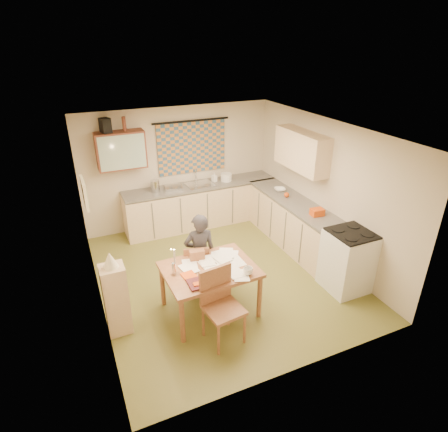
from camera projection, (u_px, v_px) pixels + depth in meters
name	position (u px, v px, depth m)	size (l,w,h in m)	color
floor	(222.00, 275.00, 6.49)	(4.00, 4.50, 0.02)	brown
ceiling	(221.00, 130.00, 5.39)	(4.00, 4.50, 0.02)	white
wall_back	(178.00, 167.00, 7.80)	(4.00, 0.02, 2.50)	beige
wall_front	(304.00, 288.00, 4.08)	(4.00, 0.02, 2.50)	beige
wall_left	(89.00, 233.00, 5.21)	(0.02, 4.50, 2.50)	beige
wall_right	(325.00, 190.00, 6.67)	(0.02, 4.50, 2.50)	beige
window_blind	(192.00, 148.00, 7.70)	(1.45, 0.03, 1.05)	#2F5475
curtain_rod	(191.00, 121.00, 7.45)	(0.04, 0.04, 1.60)	black
wall_cabinet	(121.00, 150.00, 7.00)	(0.90, 0.34, 0.70)	#5D2B1E
wall_cabinet_glass	(123.00, 153.00, 6.86)	(0.84, 0.02, 0.64)	#99B2A5
upper_cabinet_right	(302.00, 150.00, 6.80)	(0.34, 1.30, 0.70)	#D6B48D
framed_print	(84.00, 193.00, 5.36)	(0.04, 0.50, 0.40)	beige
print_canvas	(86.00, 193.00, 5.37)	(0.01, 0.42, 0.32)	beige
counter_back	(202.00, 205.00, 8.04)	(3.30, 0.62, 0.92)	#D6B48D
counter_right	(299.00, 227.00, 7.10)	(0.62, 2.95, 0.92)	#D6B48D
stove	(348.00, 261.00, 5.95)	(0.66, 0.66, 1.02)	white
sink	(200.00, 187.00, 7.84)	(0.55, 0.45, 0.10)	silver
tap	(196.00, 176.00, 7.90)	(0.03, 0.03, 0.28)	silver
dish_rack	(174.00, 187.00, 7.60)	(0.35, 0.30, 0.06)	silver
kettle	(155.00, 186.00, 7.42)	(0.18, 0.18, 0.24)	silver
mixing_bowl	(226.00, 177.00, 8.00)	(0.24, 0.24, 0.16)	white
soap_bottle	(214.00, 177.00, 7.94)	(0.11, 0.12, 0.20)	white
bowl	(280.00, 190.00, 7.50)	(0.29, 0.29, 0.06)	white
orange_bag	(317.00, 212.00, 6.47)	(0.22, 0.16, 0.12)	#D4480D
fruit_orange	(287.00, 195.00, 7.20)	(0.10, 0.10, 0.10)	#D4480D
speaker	(105.00, 125.00, 6.71)	(0.16, 0.20, 0.26)	black
bottle_green	(109.00, 125.00, 6.73)	(0.07, 0.07, 0.26)	#195926
bottle_brown	(124.00, 124.00, 6.83)	(0.07, 0.07, 0.26)	#5D2B1E
dining_table	(210.00, 289.00, 5.49)	(1.33, 1.03, 0.75)	brown
chair_far	(197.00, 275.00, 6.00)	(0.48, 0.48, 0.86)	brown
chair_near	(223.00, 319.00, 4.99)	(0.53, 0.53, 1.04)	brown
person	(200.00, 254.00, 5.81)	(0.53, 0.39, 1.36)	black
shelf_stand	(116.00, 300.00, 5.05)	(0.32, 0.30, 1.05)	#D6B48D
lampshade	(110.00, 260.00, 4.77)	(0.20, 0.20, 0.22)	beige
letter_rack	(197.00, 255.00, 5.49)	(0.22, 0.10, 0.16)	brown
mug	(248.00, 271.00, 5.17)	(0.16, 0.16, 0.11)	white
magazine	(188.00, 286.00, 4.93)	(0.21, 0.28, 0.03)	maroon
book	(184.00, 279.00, 5.08)	(0.21, 0.27, 0.02)	#D4480D
orange_box	(198.00, 285.00, 4.94)	(0.12, 0.08, 0.04)	#D4480D
eyeglasses	(227.00, 275.00, 5.15)	(0.13, 0.04, 0.02)	black
candle_holder	(174.00, 269.00, 5.15)	(0.06, 0.06, 0.18)	silver
candle	(174.00, 256.00, 5.06)	(0.02, 0.02, 0.22)	white
candle_flame	(171.00, 249.00, 5.00)	(0.02, 0.02, 0.02)	#FFCC66
papers	(219.00, 263.00, 5.44)	(1.00, 0.99, 0.02)	white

